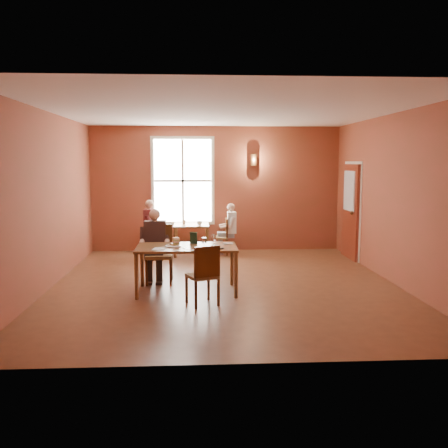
{
  "coord_description": "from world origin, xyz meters",
  "views": [
    {
      "loc": [
        -0.52,
        -8.58,
        2.14
      ],
      "look_at": [
        0.0,
        0.2,
        1.05
      ],
      "focal_mm": 40.0,
      "sensor_mm": 36.0,
      "label": 1
    }
  ],
  "objects": [
    {
      "name": "side_plate",
      "position": [
        0.04,
        -0.27,
        0.78
      ],
      "size": [
        0.24,
        0.24,
        0.01
      ],
      "primitive_type": "cylinder",
      "rotation": [
        0.0,
        0.0,
        -0.39
      ],
      "color": "white",
      "rests_on": "main_table"
    },
    {
      "name": "diner_maroon",
      "position": [
        -1.28,
        2.9,
        0.62
      ],
      "size": [
        0.5,
        0.5,
        1.25
      ],
      "primitive_type": null,
      "rotation": [
        0.0,
        0.0,
        -1.57
      ],
      "color": "#4F161A",
      "rests_on": "ground"
    },
    {
      "name": "ceiling",
      "position": [
        0.0,
        0.0,
        3.0
      ],
      "size": [
        6.0,
        7.0,
        0.04
      ],
      "primitive_type": "cube",
      "color": "white",
      "rests_on": "wall_back"
    },
    {
      "name": "knife",
      "position": [
        -0.67,
        -0.72,
        0.77
      ],
      "size": [
        0.2,
        0.07,
        0.0
      ],
      "primitive_type": "cube",
      "rotation": [
        0.0,
        0.0,
        -0.25
      ],
      "color": "silver",
      "rests_on": "main_table"
    },
    {
      "name": "ground",
      "position": [
        0.0,
        0.0,
        0.0
      ],
      "size": [
        6.0,
        7.0,
        0.01
      ],
      "primitive_type": "cube",
      "color": "brown",
      "rests_on": "ground"
    },
    {
      "name": "sandwich",
      "position": [
        -0.83,
        -0.41,
        0.83
      ],
      "size": [
        0.12,
        0.12,
        0.12
      ],
      "primitive_type": "cube",
      "rotation": [
        0.0,
        0.0,
        0.34
      ],
      "color": "tan",
      "rests_on": "main_table"
    },
    {
      "name": "chair_diner_maroon",
      "position": [
        -1.25,
        2.9,
        0.46
      ],
      "size": [
        0.41,
        0.41,
        0.92
      ],
      "primitive_type": null,
      "rotation": [
        0.0,
        0.0,
        -1.57
      ],
      "color": "brown",
      "rests_on": "ground"
    },
    {
      "name": "wall_back",
      "position": [
        0.0,
        3.5,
        1.5
      ],
      "size": [
        6.0,
        0.04,
        3.0
      ],
      "primitive_type": "cube",
      "color": "brown",
      "rests_on": "ground"
    },
    {
      "name": "goblet_a",
      "position": [
        -0.21,
        -0.41,
        0.87
      ],
      "size": [
        0.09,
        0.09,
        0.19
      ],
      "primitive_type": null,
      "rotation": [
        0.0,
        0.0,
        -0.2
      ],
      "color": "white",
      "rests_on": "main_table"
    },
    {
      "name": "cup_a",
      "position": [
        -0.41,
        2.8,
        0.76
      ],
      "size": [
        0.13,
        0.13,
        0.09
      ],
      "primitive_type": "imported",
      "rotation": [
        0.0,
        0.0,
        -0.25
      ],
      "color": "silver",
      "rests_on": "second_table"
    },
    {
      "name": "goblet_c",
      "position": [
        -0.37,
        -0.68,
        0.86
      ],
      "size": [
        0.08,
        0.08,
        0.19
      ],
      "primitive_type": null,
      "rotation": [
        0.0,
        0.0,
        0.04
      ],
      "color": "white",
      "rests_on": "main_table"
    },
    {
      "name": "wall_front",
      "position": [
        0.0,
        -3.5,
        1.5
      ],
      "size": [
        6.0,
        0.04,
        3.0
      ],
      "primitive_type": "cube",
      "color": "brown",
      "rests_on": "ground"
    },
    {
      "name": "plate_food",
      "position": [
        -0.87,
        -0.51,
        0.79
      ],
      "size": [
        0.28,
        0.28,
        0.03
      ],
      "primitive_type": "cylinder",
      "rotation": [
        0.0,
        0.0,
        -0.05
      ],
      "color": "white",
      "rests_on": "main_table"
    },
    {
      "name": "diner_main",
      "position": [
        -1.16,
        0.15,
        0.63
      ],
      "size": [
        0.51,
        0.51,
        1.26
      ],
      "primitive_type": null,
      "rotation": [
        0.0,
        0.0,
        3.14
      ],
      "color": "#312317",
      "rests_on": "ground"
    },
    {
      "name": "napkin",
      "position": [
        -1.09,
        -0.71,
        0.77
      ],
      "size": [
        0.22,
        0.22,
        0.01
      ],
      "primitive_type": "cube",
      "rotation": [
        0.0,
        0.0,
        -0.2
      ],
      "color": "silver",
      "rests_on": "main_table"
    },
    {
      "name": "door",
      "position": [
        2.94,
        2.3,
        1.05
      ],
      "size": [
        0.12,
        1.04,
        2.1
      ],
      "primitive_type": "cube",
      "color": "maroon",
      "rests_on": "ground"
    },
    {
      "name": "menu_stand",
      "position": [
        -0.54,
        -0.22,
        0.87
      ],
      "size": [
        0.13,
        0.1,
        0.2
      ],
      "primitive_type": "cube",
      "rotation": [
        0.0,
        0.0,
        -0.33
      ],
      "color": "#1A3220",
      "rests_on": "main_table"
    },
    {
      "name": "wall_sconce",
      "position": [
        0.9,
        3.4,
        2.2
      ],
      "size": [
        0.16,
        0.16,
        0.28
      ],
      "primitive_type": "cylinder",
      "color": "brown",
      "rests_on": "wall_back"
    },
    {
      "name": "main_table",
      "position": [
        -0.66,
        -0.47,
        0.38
      ],
      "size": [
        1.64,
        0.92,
        0.77
      ],
      "primitive_type": null,
      "color": "brown",
      "rests_on": "ground"
    },
    {
      "name": "chair_diner_white",
      "position": [
        0.05,
        2.9,
        0.42
      ],
      "size": [
        0.37,
        0.37,
        0.85
      ],
      "primitive_type": null,
      "rotation": [
        0.0,
        0.0,
        1.57
      ],
      "color": "#572815",
      "rests_on": "ground"
    },
    {
      "name": "chair_diner_main",
      "position": [
        -1.16,
        0.18,
        0.52
      ],
      "size": [
        0.46,
        0.46,
        1.03
      ],
      "primitive_type": null,
      "rotation": [
        0.0,
        0.0,
        3.14
      ],
      "color": "brown",
      "rests_on": "ground"
    },
    {
      "name": "window",
      "position": [
        -0.8,
        3.45,
        1.7
      ],
      "size": [
        1.36,
        0.1,
        1.96
      ],
      "primitive_type": "cube",
      "color": "white",
      "rests_on": "wall_back"
    },
    {
      "name": "sunglasses",
      "position": [
        -0.12,
        -0.77,
        0.78
      ],
      "size": [
        0.14,
        0.11,
        0.02
      ],
      "primitive_type": "cube",
      "rotation": [
        0.0,
        0.0,
        0.59
      ],
      "color": "black",
      "rests_on": "main_table"
    },
    {
      "name": "wall_left",
      "position": [
        -3.0,
        0.0,
        1.5
      ],
      "size": [
        0.04,
        7.0,
        3.0
      ],
      "primitive_type": "cube",
      "color": "brown",
      "rests_on": "ground"
    },
    {
      "name": "diner_white",
      "position": [
        0.08,
        2.9,
        0.58
      ],
      "size": [
        0.46,
        0.46,
        1.15
      ],
      "primitive_type": null,
      "rotation": [
        0.0,
        0.0,
        1.57
      ],
      "color": "white",
      "rests_on": "ground"
    },
    {
      "name": "chair_empty",
      "position": [
        -0.41,
        -1.22,
        0.46
      ],
      "size": [
        0.53,
        0.53,
        0.92
      ],
      "primitive_type": null,
      "rotation": [
        0.0,
        0.0,
        0.39
      ],
      "color": "brown",
      "rests_on": "ground"
    },
    {
      "name": "cup_b",
      "position": [
        -0.77,
        3.03,
        0.75
      ],
      "size": [
        0.1,
        0.1,
        0.08
      ],
      "primitive_type": "imported",
      "rotation": [
        0.0,
        0.0,
        0.14
      ],
      "color": "white",
      "rests_on": "second_table"
    },
    {
      "name": "wall_right",
      "position": [
        3.0,
        0.0,
        1.5
      ],
      "size": [
        0.04,
        7.0,
        3.0
      ],
      "primitive_type": "cube",
      "color": "brown",
      "rests_on": "ground"
    },
    {
      "name": "second_table",
      "position": [
        -0.6,
        2.9,
        0.36
      ],
      "size": [
        0.81,
        0.81,
        0.71
      ],
      "primitive_type": null,
      "color": "brown",
      "rests_on": "ground"
    }
  ]
}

